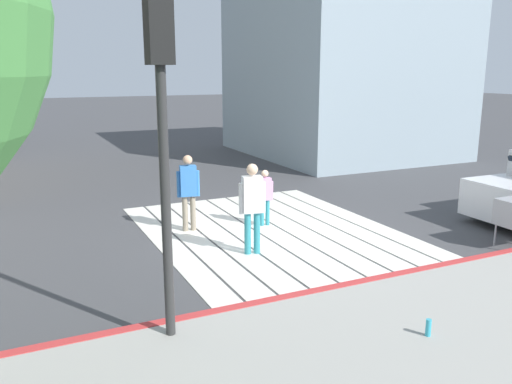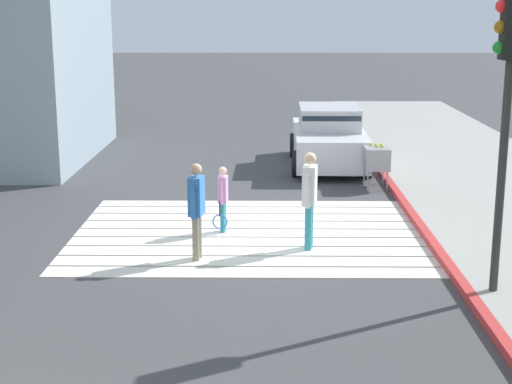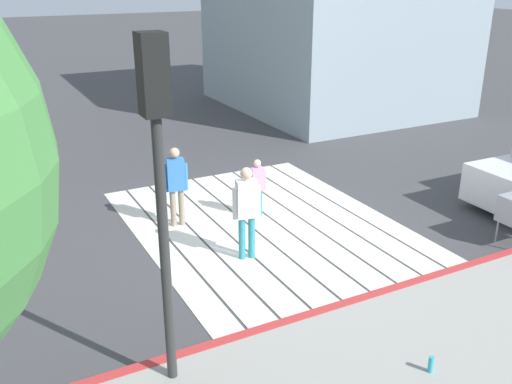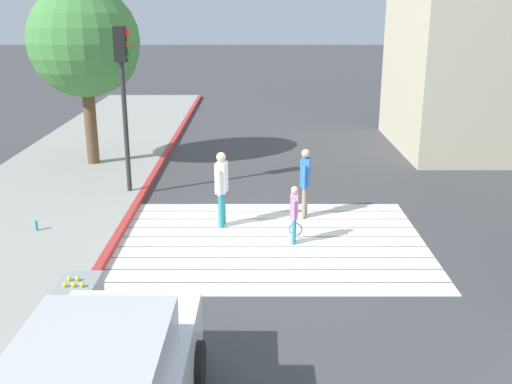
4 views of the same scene
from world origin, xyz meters
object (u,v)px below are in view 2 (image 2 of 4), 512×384
at_px(car_parked_near_curb, 329,138).
at_px(pedestrian_adult_lead, 197,204).
at_px(tennis_ball_cart, 376,158).
at_px(pedestrian_child_with_racket, 223,196).
at_px(traffic_light_corner, 507,87).
at_px(pedestrian_adult_trailing, 310,193).

bearing_deg(car_parked_near_curb, pedestrian_adult_lead, 70.41).
height_order(tennis_ball_cart, pedestrian_child_with_racket, pedestrian_child_with_racket).
xyz_separation_m(car_parked_near_curb, pedestrian_adult_lead, (2.81, 7.90, 0.21)).
bearing_deg(traffic_light_corner, tennis_ball_cart, -84.53).
xyz_separation_m(traffic_light_corner, pedestrian_adult_lead, (4.39, -1.71, -2.09)).
relative_size(car_parked_near_curb, tennis_ball_cart, 4.25).
height_order(tennis_ball_cart, pedestrian_adult_lead, pedestrian_adult_lead).
xyz_separation_m(pedestrian_adult_lead, pedestrian_adult_trailing, (-1.88, -0.60, 0.04)).
distance_m(car_parked_near_curb, traffic_light_corner, 10.00).
distance_m(tennis_ball_cart, pedestrian_adult_lead, 6.54).
height_order(car_parked_near_curb, pedestrian_child_with_racket, car_parked_near_curb).
distance_m(car_parked_near_curb, pedestrian_adult_trailing, 7.36).
xyz_separation_m(car_parked_near_curb, pedestrian_child_with_racket, (2.47, 6.29, -0.04)).
height_order(car_parked_near_curb, tennis_ball_cart, car_parked_near_curb).
bearing_deg(pedestrian_adult_lead, tennis_ball_cart, -124.60).
bearing_deg(car_parked_near_curb, pedestrian_child_with_racket, 68.58).
height_order(car_parked_near_curb, pedestrian_adult_lead, pedestrian_adult_lead).
bearing_deg(traffic_light_corner, car_parked_near_curb, -80.67).
relative_size(traffic_light_corner, pedestrian_adult_trailing, 2.49).
bearing_deg(pedestrian_child_with_racket, car_parked_near_curb, -111.42).
xyz_separation_m(pedestrian_adult_lead, pedestrian_child_with_racket, (-0.34, -1.61, -0.25)).
bearing_deg(tennis_ball_cart, pedestrian_adult_trailing, 69.10).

